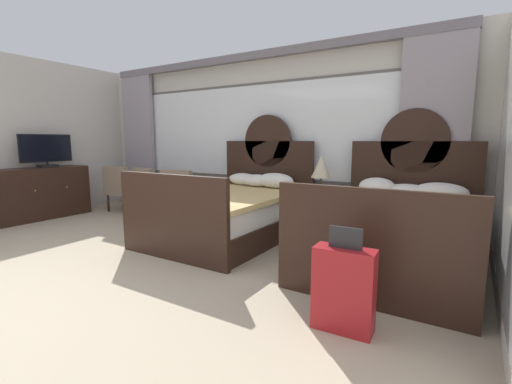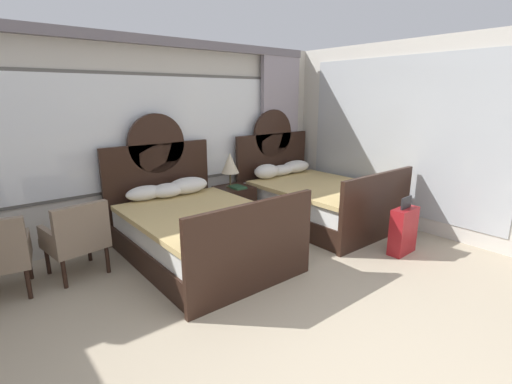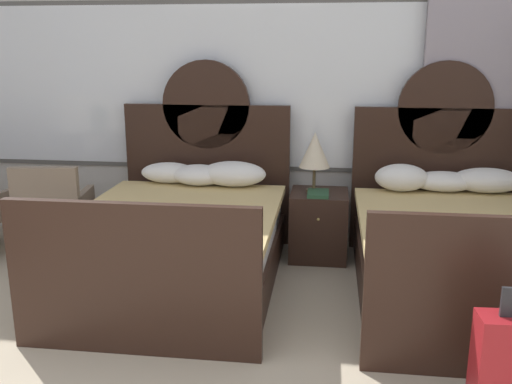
{
  "view_description": "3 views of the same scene",
  "coord_description": "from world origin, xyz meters",
  "px_view_note": "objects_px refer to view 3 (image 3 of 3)",
  "views": [
    {
      "loc": [
        3.1,
        -1.01,
        1.31
      ],
      "look_at": [
        1.1,
        2.23,
        0.75
      ],
      "focal_mm": 24.54,
      "sensor_mm": 36.0,
      "label": 1
    },
    {
      "loc": [
        -1.73,
        -0.92,
        1.94
      ],
      "look_at": [
        1.03,
        2.47,
        0.78
      ],
      "focal_mm": 25.68,
      "sensor_mm": 36.0,
      "label": 2
    },
    {
      "loc": [
        1.48,
        -1.31,
        1.82
      ],
      "look_at": [
        1.0,
        2.34,
        0.87
      ],
      "focal_mm": 39.68,
      "sensor_mm": 36.0,
      "label": 3
    }
  ],
  "objects_px": {
    "nightstand_between_beds": "(319,225)",
    "table_lamp_on_nightstand": "(315,151)",
    "bed_near_mirror": "(460,249)",
    "bed_near_window": "(182,237)",
    "book_on_nightstand": "(318,193)",
    "armchair_by_window_left": "(53,207)"
  },
  "relations": [
    {
      "from": "bed_near_mirror",
      "to": "nightstand_between_beds",
      "type": "height_order",
      "value": "bed_near_mirror"
    },
    {
      "from": "bed_near_window",
      "to": "bed_near_mirror",
      "type": "height_order",
      "value": "same"
    },
    {
      "from": "bed_near_window",
      "to": "armchair_by_window_left",
      "type": "bearing_deg",
      "value": 163.19
    },
    {
      "from": "nightstand_between_beds",
      "to": "armchair_by_window_left",
      "type": "height_order",
      "value": "armchair_by_window_left"
    },
    {
      "from": "bed_near_window",
      "to": "table_lamp_on_nightstand",
      "type": "height_order",
      "value": "bed_near_window"
    },
    {
      "from": "armchair_by_window_left",
      "to": "bed_near_window",
      "type": "bearing_deg",
      "value": -16.81
    },
    {
      "from": "bed_near_mirror",
      "to": "armchair_by_window_left",
      "type": "height_order",
      "value": "bed_near_mirror"
    },
    {
      "from": "table_lamp_on_nightstand",
      "to": "book_on_nightstand",
      "type": "height_order",
      "value": "table_lamp_on_nightstand"
    },
    {
      "from": "nightstand_between_beds",
      "to": "table_lamp_on_nightstand",
      "type": "xyz_separation_m",
      "value": [
        -0.05,
        0.03,
        0.66
      ]
    },
    {
      "from": "book_on_nightstand",
      "to": "armchair_by_window_left",
      "type": "distance_m",
      "value": 2.31
    },
    {
      "from": "nightstand_between_beds",
      "to": "table_lamp_on_nightstand",
      "type": "height_order",
      "value": "table_lamp_on_nightstand"
    },
    {
      "from": "bed_near_mirror",
      "to": "book_on_nightstand",
      "type": "relative_size",
      "value": 8.33
    },
    {
      "from": "bed_near_window",
      "to": "nightstand_between_beds",
      "type": "bearing_deg",
      "value": 32.56
    },
    {
      "from": "nightstand_between_beds",
      "to": "bed_near_mirror",
      "type": "bearing_deg",
      "value": -32.41
    },
    {
      "from": "bed_near_mirror",
      "to": "nightstand_between_beds",
      "type": "bearing_deg",
      "value": 147.59
    },
    {
      "from": "bed_near_window",
      "to": "nightstand_between_beds",
      "type": "distance_m",
      "value": 1.25
    },
    {
      "from": "bed_near_mirror",
      "to": "book_on_nightstand",
      "type": "height_order",
      "value": "bed_near_mirror"
    },
    {
      "from": "bed_near_mirror",
      "to": "table_lamp_on_nightstand",
      "type": "bearing_deg",
      "value": 147.83
    },
    {
      "from": "nightstand_between_beds",
      "to": "armchair_by_window_left",
      "type": "relative_size",
      "value": 0.7
    },
    {
      "from": "bed_near_mirror",
      "to": "book_on_nightstand",
      "type": "xyz_separation_m",
      "value": [
        -1.07,
        0.57,
        0.24
      ]
    },
    {
      "from": "nightstand_between_beds",
      "to": "armchair_by_window_left",
      "type": "distance_m",
      "value": 2.33
    },
    {
      "from": "bed_near_window",
      "to": "bed_near_mirror",
      "type": "relative_size",
      "value": 1.0
    }
  ]
}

